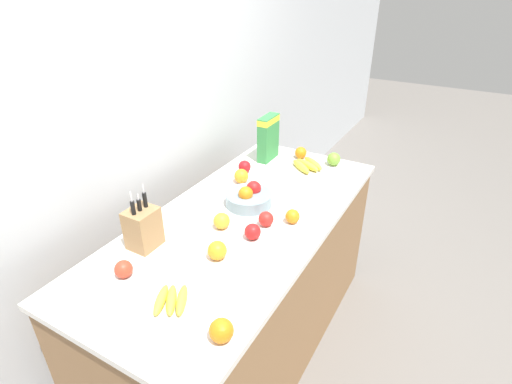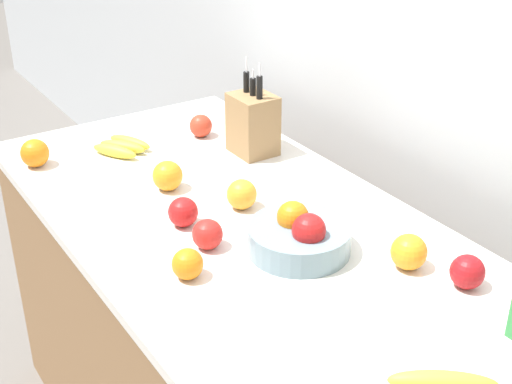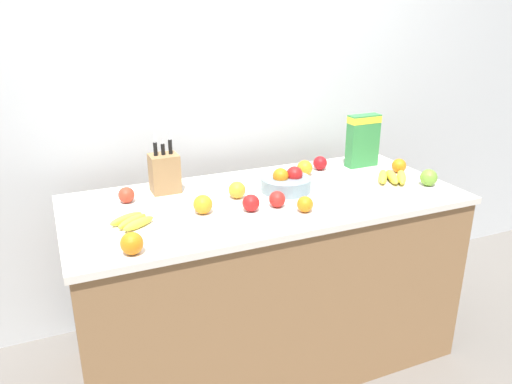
{
  "view_description": "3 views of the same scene",
  "coord_description": "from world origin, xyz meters",
  "px_view_note": "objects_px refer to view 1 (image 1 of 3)",
  "views": [
    {
      "loc": [
        -1.4,
        -0.88,
        1.94
      ],
      "look_at": [
        0.07,
        -0.03,
        1.0
      ],
      "focal_mm": 28.0,
      "sensor_mm": 36.0,
      "label": 1
    },
    {
      "loc": [
        1.25,
        -0.82,
        1.76
      ],
      "look_at": [
        -0.04,
        0.02,
        0.97
      ],
      "focal_mm": 50.0,
      "sensor_mm": 36.0,
      "label": 2
    },
    {
      "loc": [
        -0.9,
        -1.95,
        1.71
      ],
      "look_at": [
        -0.06,
        -0.02,
        0.92
      ],
      "focal_mm": 35.0,
      "sensor_mm": 36.0,
      "label": 3
    }
  ],
  "objects_px": {
    "orange_front_center": "(222,221)",
    "banana_bunch_left": "(171,300)",
    "fruit_bowl": "(249,197)",
    "orange_front_right": "(217,250)",
    "banana_bunch_right": "(307,165)",
    "orange_mid_left": "(241,176)",
    "apple_rightmost": "(334,159)",
    "apple_near_bananas": "(266,219)",
    "knife_block": "(143,228)",
    "cereal_box": "(268,136)",
    "apple_by_knife_block": "(253,232)",
    "orange_mid_right": "(292,216)",
    "apple_leftmost": "(245,167)",
    "orange_by_cereal": "(221,331)",
    "apple_rear": "(123,269)",
    "orange_back_center": "(301,153)"
  },
  "relations": [
    {
      "from": "orange_front_center",
      "to": "banana_bunch_left",
      "type": "bearing_deg",
      "value": -167.01
    },
    {
      "from": "fruit_bowl",
      "to": "orange_front_right",
      "type": "relative_size",
      "value": 2.92
    },
    {
      "from": "fruit_bowl",
      "to": "banana_bunch_right",
      "type": "height_order",
      "value": "fruit_bowl"
    },
    {
      "from": "fruit_bowl",
      "to": "orange_mid_left",
      "type": "relative_size",
      "value": 2.93
    },
    {
      "from": "apple_rightmost",
      "to": "apple_near_bananas",
      "type": "relative_size",
      "value": 1.13
    },
    {
      "from": "apple_near_bananas",
      "to": "orange_front_center",
      "type": "xyz_separation_m",
      "value": [
        -0.12,
        0.17,
        0.0
      ]
    },
    {
      "from": "knife_block",
      "to": "cereal_box",
      "type": "xyz_separation_m",
      "value": [
        1.09,
        -0.03,
        0.06
      ]
    },
    {
      "from": "banana_bunch_left",
      "to": "apple_near_bananas",
      "type": "distance_m",
      "value": 0.62
    },
    {
      "from": "apple_by_knife_block",
      "to": "orange_mid_right",
      "type": "distance_m",
      "value": 0.23
    },
    {
      "from": "apple_leftmost",
      "to": "orange_mid_left",
      "type": "xyz_separation_m",
      "value": [
        -0.12,
        -0.05,
        0.0
      ]
    },
    {
      "from": "knife_block",
      "to": "orange_front_right",
      "type": "distance_m",
      "value": 0.34
    },
    {
      "from": "orange_mid_right",
      "to": "orange_by_cereal",
      "type": "height_order",
      "value": "orange_by_cereal"
    },
    {
      "from": "apple_rear",
      "to": "orange_mid_left",
      "type": "bearing_deg",
      "value": 1.05
    },
    {
      "from": "apple_near_bananas",
      "to": "orange_back_center",
      "type": "relative_size",
      "value": 0.97
    },
    {
      "from": "apple_rear",
      "to": "apple_by_knife_block",
      "type": "xyz_separation_m",
      "value": [
        0.47,
        -0.31,
        0.0
      ]
    },
    {
      "from": "knife_block",
      "to": "orange_mid_left",
      "type": "relative_size",
      "value": 3.52
    },
    {
      "from": "knife_block",
      "to": "orange_by_cereal",
      "type": "distance_m",
      "value": 0.64
    },
    {
      "from": "orange_back_center",
      "to": "banana_bunch_right",
      "type": "bearing_deg",
      "value": -140.56
    },
    {
      "from": "cereal_box",
      "to": "orange_by_cereal",
      "type": "distance_m",
      "value": 1.46
    },
    {
      "from": "apple_leftmost",
      "to": "apple_rear",
      "type": "xyz_separation_m",
      "value": [
        -1.04,
        -0.07,
        -0.0
      ]
    },
    {
      "from": "apple_rightmost",
      "to": "apple_by_knife_block",
      "type": "relative_size",
      "value": 1.1
    },
    {
      "from": "knife_block",
      "to": "orange_front_center",
      "type": "bearing_deg",
      "value": -37.6
    },
    {
      "from": "orange_front_right",
      "to": "orange_mid_left",
      "type": "distance_m",
      "value": 0.69
    },
    {
      "from": "apple_by_knife_block",
      "to": "orange_front_center",
      "type": "height_order",
      "value": "orange_front_center"
    },
    {
      "from": "apple_rightmost",
      "to": "orange_front_center",
      "type": "relative_size",
      "value": 1.05
    },
    {
      "from": "apple_rightmost",
      "to": "orange_by_cereal",
      "type": "xyz_separation_m",
      "value": [
        -1.46,
        -0.15,
        -0.0
      ]
    },
    {
      "from": "orange_mid_left",
      "to": "apple_near_bananas",
      "type": "bearing_deg",
      "value": -133.75
    },
    {
      "from": "apple_rightmost",
      "to": "orange_front_center",
      "type": "height_order",
      "value": "apple_rightmost"
    },
    {
      "from": "fruit_bowl",
      "to": "orange_by_cereal",
      "type": "bearing_deg",
      "value": -155.36
    },
    {
      "from": "orange_mid_right",
      "to": "orange_back_center",
      "type": "distance_m",
      "value": 0.76
    },
    {
      "from": "orange_mid_right",
      "to": "orange_front_center",
      "type": "bearing_deg",
      "value": 127.52
    },
    {
      "from": "apple_rightmost",
      "to": "apple_near_bananas",
      "type": "bearing_deg",
      "value": 176.85
    },
    {
      "from": "apple_rear",
      "to": "apple_by_knife_block",
      "type": "distance_m",
      "value": 0.57
    },
    {
      "from": "orange_by_cereal",
      "to": "apple_rightmost",
      "type": "bearing_deg",
      "value": 5.85
    },
    {
      "from": "orange_front_right",
      "to": "fruit_bowl",
      "type": "bearing_deg",
      "value": 13.84
    },
    {
      "from": "orange_mid_right",
      "to": "orange_mid_left",
      "type": "height_order",
      "value": "orange_mid_left"
    },
    {
      "from": "apple_rightmost",
      "to": "banana_bunch_right",
      "type": "bearing_deg",
      "value": 133.78
    },
    {
      "from": "knife_block",
      "to": "fruit_bowl",
      "type": "relative_size",
      "value": 1.2
    },
    {
      "from": "orange_back_center",
      "to": "apple_rightmost",
      "type": "bearing_deg",
      "value": -89.3
    },
    {
      "from": "apple_near_bananas",
      "to": "orange_mid_right",
      "type": "bearing_deg",
      "value": -49.24
    },
    {
      "from": "banana_bunch_left",
      "to": "orange_front_center",
      "type": "xyz_separation_m",
      "value": [
        0.5,
        0.11,
        0.02
      ]
    },
    {
      "from": "orange_mid_right",
      "to": "orange_front_center",
      "type": "distance_m",
      "value": 0.34
    },
    {
      "from": "orange_back_center",
      "to": "apple_near_bananas",
      "type": "bearing_deg",
      "value": -167.45
    },
    {
      "from": "apple_by_knife_block",
      "to": "orange_mid_left",
      "type": "relative_size",
      "value": 0.91
    },
    {
      "from": "fruit_bowl",
      "to": "orange_back_center",
      "type": "height_order",
      "value": "fruit_bowl"
    },
    {
      "from": "apple_leftmost",
      "to": "orange_mid_left",
      "type": "distance_m",
      "value": 0.13
    },
    {
      "from": "cereal_box",
      "to": "banana_bunch_left",
      "type": "bearing_deg",
      "value": -167.98
    },
    {
      "from": "apple_by_knife_block",
      "to": "apple_rightmost",
      "type": "bearing_deg",
      "value": -2.83
    },
    {
      "from": "apple_near_bananas",
      "to": "orange_by_cereal",
      "type": "distance_m",
      "value": 0.69
    },
    {
      "from": "apple_leftmost",
      "to": "orange_by_cereal",
      "type": "distance_m",
      "value": 1.25
    }
  ]
}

